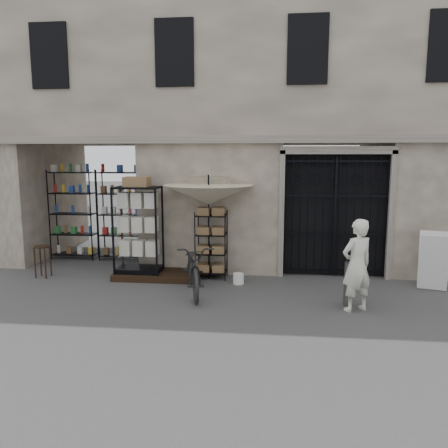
# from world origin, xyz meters

# --- Properties ---
(ground) EXTENTS (80.00, 80.00, 0.00)m
(ground) POSITION_xyz_m (0.00, 0.00, 0.00)
(ground) COLOR black
(ground) RESTS_ON ground
(main_building) EXTENTS (14.00, 4.00, 9.00)m
(main_building) POSITION_xyz_m (0.00, 4.00, 4.50)
(main_building) COLOR #B4A48F
(main_building) RESTS_ON ground
(shop_recess) EXTENTS (3.00, 1.70, 3.00)m
(shop_recess) POSITION_xyz_m (-4.50, 2.80, 1.50)
(shop_recess) COLOR black
(shop_recess) RESTS_ON ground
(shop_shelving) EXTENTS (2.70, 0.50, 2.50)m
(shop_shelving) POSITION_xyz_m (-4.55, 3.30, 1.25)
(shop_shelving) COLOR black
(shop_shelving) RESTS_ON ground
(iron_gate) EXTENTS (2.50, 0.21, 3.00)m
(iron_gate) POSITION_xyz_m (1.75, 2.28, 1.50)
(iron_gate) COLOR black
(iron_gate) RESTS_ON ground
(step_platform) EXTENTS (2.00, 0.90, 0.15)m
(step_platform) POSITION_xyz_m (-2.40, 1.55, 0.07)
(step_platform) COLOR black
(step_platform) RESTS_ON ground
(display_cabinet) EXTENTS (1.18, 0.98, 2.19)m
(display_cabinet) POSITION_xyz_m (-2.83, 1.51, 1.06)
(display_cabinet) COLOR black
(display_cabinet) RESTS_ON step_platform
(wire_rack) EXTENTS (0.81, 0.67, 1.60)m
(wire_rack) POSITION_xyz_m (-1.13, 1.72, 0.78)
(wire_rack) COLOR black
(wire_rack) RESTS_ON ground
(market_umbrella) EXTENTS (2.33, 2.35, 2.94)m
(market_umbrella) POSITION_xyz_m (-1.18, 1.62, 2.11)
(market_umbrella) COLOR black
(market_umbrella) RESTS_ON ground
(white_bucket) EXTENTS (0.26, 0.26, 0.24)m
(white_bucket) POSITION_xyz_m (-0.46, 1.29, 0.12)
(white_bucket) COLOR white
(white_bucket) RESTS_ON ground
(bicycle) EXTENTS (0.98, 1.24, 2.08)m
(bicycle) POSITION_xyz_m (-1.35, 0.51, 0.00)
(bicycle) COLOR black
(bicycle) RESTS_ON ground
(wooden_stool) EXTENTS (0.40, 0.40, 0.76)m
(wooden_stool) POSITION_xyz_m (-5.14, 1.35, 0.40)
(wooden_stool) COLOR black
(wooden_stool) RESTS_ON ground
(steel_bollard) EXTENTS (0.19, 0.19, 0.87)m
(steel_bollard) POSITION_xyz_m (1.75, 0.04, 0.43)
(steel_bollard) COLOR #535455
(steel_bollard) RESTS_ON ground
(shopkeeper) EXTENTS (1.38, 1.83, 0.42)m
(shopkeeper) POSITION_xyz_m (1.84, -0.21, 0.00)
(shopkeeper) COLOR silver
(shopkeeper) RESTS_ON ground
(easel_sign) EXTENTS (0.74, 0.80, 1.22)m
(easel_sign) POSITION_xyz_m (3.75, 1.30, 0.63)
(easel_sign) COLOR silver
(easel_sign) RESTS_ON ground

